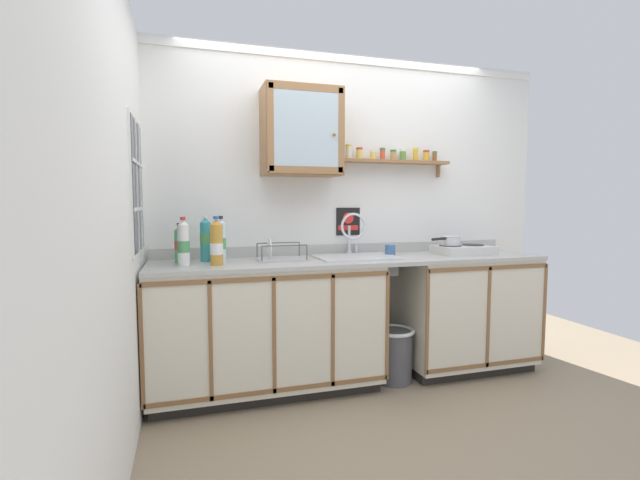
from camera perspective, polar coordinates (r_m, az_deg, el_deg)
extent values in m
plane|color=gray|center=(3.22, 6.97, -19.91)|extent=(5.96, 5.96, 0.00)
cube|color=white|center=(3.59, 2.61, 3.36)|extent=(3.56, 0.05, 2.51)
cube|color=white|center=(3.73, 2.86, 22.17)|extent=(3.56, 0.02, 0.05)
cube|color=white|center=(2.44, -24.26, 2.31)|extent=(0.05, 3.49, 2.51)
cube|color=black|center=(3.39, -6.96, -17.87)|extent=(1.56, 0.55, 0.08)
cube|color=beige|center=(3.22, -6.95, -10.60)|extent=(1.59, 0.61, 0.83)
cube|color=brown|center=(2.84, -5.97, -4.94)|extent=(1.59, 0.01, 0.03)
cube|color=brown|center=(3.05, -5.84, -18.71)|extent=(1.59, 0.01, 0.03)
cube|color=brown|center=(2.89, -21.96, -12.68)|extent=(0.02, 0.01, 0.76)
cube|color=brown|center=(2.88, -13.88, -12.54)|extent=(0.02, 0.01, 0.76)
cube|color=brown|center=(2.92, -5.90, -12.17)|extent=(0.02, 0.01, 0.76)
cube|color=brown|center=(3.02, 1.67, -11.60)|extent=(0.02, 0.01, 0.76)
cube|color=brown|center=(3.16, 8.65, -10.89)|extent=(0.02, 0.01, 0.76)
cube|color=black|center=(3.97, 17.55, -14.61)|extent=(1.01, 0.55, 0.08)
cube|color=beige|center=(3.82, 17.98, -8.32)|extent=(1.03, 0.61, 0.83)
cube|color=brown|center=(3.51, 21.01, -3.37)|extent=(1.03, 0.01, 0.03)
cube|color=brown|center=(3.68, 20.66, -14.77)|extent=(1.03, 0.01, 0.03)
cube|color=brown|center=(3.30, 13.62, -10.29)|extent=(0.02, 0.01, 0.76)
cube|color=brown|center=(3.58, 20.83, -9.28)|extent=(0.02, 0.01, 0.76)
cube|color=brown|center=(3.91, 26.88, -8.32)|extent=(0.02, 0.01, 0.76)
cube|color=#B2B2AD|center=(3.31, 4.49, -2.59)|extent=(2.92, 0.64, 0.03)
cube|color=#B2B2AD|center=(3.58, 2.78, -1.14)|extent=(2.92, 0.02, 0.08)
cube|color=silver|center=(3.33, 4.66, -2.18)|extent=(0.60, 0.43, 0.01)
cube|color=slate|center=(3.35, 4.65, -4.23)|extent=(0.51, 0.35, 0.01)
cube|color=slate|center=(3.51, 3.58, -2.92)|extent=(0.51, 0.01, 0.12)
cube|color=slate|center=(3.17, 5.85, -3.74)|extent=(0.51, 0.01, 0.12)
cylinder|color=#4C4C51|center=(3.35, 4.65, -4.26)|extent=(0.04, 0.04, 0.01)
cylinder|color=silver|center=(3.56, 3.75, -1.63)|extent=(0.05, 0.05, 0.02)
cylinder|color=silver|center=(3.55, 3.76, 0.21)|extent=(0.02, 0.02, 0.21)
torus|color=silver|center=(3.45, 4.32, 1.79)|extent=(0.21, 0.02, 0.21)
cylinder|color=silver|center=(3.58, 4.66, -1.07)|extent=(0.02, 0.02, 0.05)
cube|color=silver|center=(3.73, 17.92, -1.22)|extent=(0.44, 0.31, 0.07)
cylinder|color=#2D2D2D|center=(3.69, 16.39, -0.68)|extent=(0.17, 0.17, 0.01)
cylinder|color=#2D2D2D|center=(3.81, 19.03, -0.59)|extent=(0.17, 0.17, 0.01)
cylinder|color=black|center=(3.56, 17.83, -1.51)|extent=(0.03, 0.02, 0.03)
cylinder|color=black|center=(3.68, 20.52, -1.38)|extent=(0.03, 0.02, 0.03)
cylinder|color=silver|center=(3.69, 16.41, -0.11)|extent=(0.15, 0.15, 0.07)
torus|color=silver|center=(3.68, 16.42, 0.43)|extent=(0.16, 0.16, 0.01)
cylinder|color=black|center=(3.55, 15.03, 0.13)|extent=(0.17, 0.09, 0.02)
cylinder|color=silver|center=(3.10, -12.56, -0.37)|extent=(0.06, 0.06, 0.27)
cone|color=silver|center=(3.09, -12.61, 2.41)|extent=(0.06, 0.06, 0.03)
cylinder|color=#262626|center=(3.09, -12.62, 2.86)|extent=(0.03, 0.03, 0.02)
cylinder|color=#4C9959|center=(3.10, -12.56, -0.42)|extent=(0.07, 0.07, 0.08)
cylinder|color=teal|center=(3.19, -14.49, -0.25)|extent=(0.07, 0.07, 0.27)
cone|color=teal|center=(3.18, -14.55, 2.49)|extent=(0.07, 0.07, 0.03)
cylinder|color=white|center=(3.18, -14.56, 2.97)|extent=(0.03, 0.03, 0.02)
cylinder|color=#4C9959|center=(3.19, -14.50, 0.15)|extent=(0.07, 0.07, 0.08)
cylinder|color=gold|center=(2.98, -13.15, -0.64)|extent=(0.08, 0.08, 0.27)
cone|color=gold|center=(2.97, -13.20, 2.26)|extent=(0.08, 0.08, 0.04)
cylinder|color=#2D59B2|center=(2.97, -13.21, 2.81)|extent=(0.04, 0.04, 0.02)
cylinder|color=white|center=(2.98, -13.14, -1.09)|extent=(0.08, 0.08, 0.07)
cylinder|color=white|center=(3.00, -17.13, -0.70)|extent=(0.07, 0.07, 0.27)
cone|color=white|center=(2.99, -17.20, 2.16)|extent=(0.07, 0.07, 0.03)
cylinder|color=red|center=(2.98, -17.21, 2.67)|extent=(0.03, 0.03, 0.02)
cylinder|color=#4C9959|center=(3.00, -17.12, -0.81)|extent=(0.08, 0.08, 0.07)
cylinder|color=#4CB266|center=(3.18, -17.60, -0.81)|extent=(0.07, 0.07, 0.22)
cone|color=#4CB266|center=(3.17, -17.65, 1.47)|extent=(0.06, 0.06, 0.03)
cylinder|color=#262626|center=(3.16, -17.66, 1.91)|extent=(0.03, 0.03, 0.02)
cylinder|color=#D84C3F|center=(3.17, -17.60, -0.67)|extent=(0.07, 0.07, 0.06)
cube|color=#B2B2B7|center=(3.18, -4.96, -2.49)|extent=(0.34, 0.24, 0.01)
cylinder|color=#4C4F54|center=(3.04, -7.47, -1.77)|extent=(0.01, 0.01, 0.10)
cylinder|color=#4C4F54|center=(3.11, -1.69, -1.59)|extent=(0.01, 0.01, 0.10)
cylinder|color=#4C4F54|center=(3.26, -8.09, -1.34)|extent=(0.01, 0.01, 0.10)
cylinder|color=#4C4F54|center=(3.32, -2.68, -1.19)|extent=(0.01, 0.01, 0.10)
cylinder|color=#4C4F54|center=(3.06, -4.56, -0.72)|extent=(0.32, 0.01, 0.01)
cylinder|color=#4C4F54|center=(3.28, -5.37, -0.37)|extent=(0.32, 0.01, 0.01)
cylinder|color=white|center=(3.16, -6.50, -1.09)|extent=(0.01, 0.14, 0.14)
cylinder|color=#3F6699|center=(3.49, 9.00, -1.29)|extent=(0.08, 0.08, 0.09)
torus|color=#3F6699|center=(3.53, 9.28, -1.16)|extent=(0.05, 0.05, 0.06)
cube|color=#996B42|center=(3.36, -2.43, 13.66)|extent=(0.57, 0.30, 0.64)
cube|color=silver|center=(3.21, -1.73, 14.08)|extent=(0.47, 0.01, 0.52)
cube|color=#996B42|center=(3.15, -6.39, 14.22)|extent=(0.05, 0.01, 0.60)
cube|color=#996B42|center=(3.28, 2.76, 13.86)|extent=(0.05, 0.01, 0.60)
cube|color=#996B42|center=(3.27, -1.73, 19.04)|extent=(0.54, 0.01, 0.05)
cube|color=#996B42|center=(3.17, -1.71, 8.98)|extent=(0.54, 0.01, 0.05)
sphere|color=olive|center=(3.25, 1.86, 13.40)|extent=(0.02, 0.02, 0.02)
cube|color=#996B42|center=(3.68, 9.49, 9.87)|extent=(0.94, 0.14, 0.02)
cube|color=#996B42|center=(3.56, 2.62, 9.11)|extent=(0.02, 0.03, 0.10)
cube|color=#996B42|center=(3.94, 14.94, 8.53)|extent=(0.02, 0.03, 0.10)
cylinder|color=silver|center=(3.53, 3.67, 11.11)|extent=(0.05, 0.05, 0.09)
cylinder|color=yellow|center=(3.53, 3.68, 11.98)|extent=(0.05, 0.05, 0.02)
cylinder|color=#E0C659|center=(3.56, 5.08, 10.89)|extent=(0.05, 0.05, 0.07)
cylinder|color=red|center=(3.57, 5.09, 11.61)|extent=(0.05, 0.05, 0.02)
cylinder|color=#E0C659|center=(3.60, 6.82, 10.66)|extent=(0.04, 0.04, 0.06)
cylinder|color=white|center=(3.60, 6.82, 11.23)|extent=(0.05, 0.05, 0.02)
cylinder|color=#CC4C33|center=(3.65, 8.02, 10.75)|extent=(0.04, 0.04, 0.08)
cylinder|color=#33723F|center=(3.65, 8.03, 11.49)|extent=(0.04, 0.04, 0.02)
cylinder|color=tan|center=(3.68, 9.38, 10.59)|extent=(0.05, 0.05, 0.07)
cylinder|color=#33723F|center=(3.68, 9.39, 11.22)|extent=(0.05, 0.05, 0.02)
cylinder|color=#598C3F|center=(3.73, 10.59, 10.54)|extent=(0.05, 0.05, 0.07)
cylinder|color=white|center=(3.74, 10.60, 11.23)|extent=(0.05, 0.05, 0.02)
cylinder|color=gold|center=(3.77, 12.17, 10.57)|extent=(0.04, 0.04, 0.09)
cylinder|color=yellow|center=(3.78, 12.18, 11.36)|extent=(0.04, 0.04, 0.02)
cylinder|color=gold|center=(3.82, 13.49, 10.35)|extent=(0.05, 0.05, 0.07)
cylinder|color=red|center=(3.83, 13.50, 11.02)|extent=(0.05, 0.05, 0.02)
cylinder|color=brown|center=(3.88, 14.50, 10.21)|extent=(0.04, 0.04, 0.07)
cylinder|color=#33723F|center=(3.88, 14.51, 10.84)|extent=(0.04, 0.04, 0.02)
cube|color=black|center=(3.58, 3.62, 2.39)|extent=(0.20, 0.01, 0.22)
cube|color=red|center=(3.58, 3.65, 1.59)|extent=(0.17, 0.00, 0.04)
cylinder|color=red|center=(3.58, 3.65, 2.83)|extent=(0.09, 0.00, 0.09)
cube|color=#262D38|center=(2.92, -22.42, 6.39)|extent=(0.01, 0.53, 0.78)
cube|color=white|center=(2.92, -22.61, 6.38)|extent=(0.02, 0.58, 0.82)
cube|color=white|center=(2.82, -22.49, 6.46)|extent=(0.01, 0.02, 0.78)
cube|color=white|center=(3.01, -22.12, 6.33)|extent=(0.01, 0.02, 0.78)
cube|color=white|center=(2.91, -22.21, 3.71)|extent=(0.01, 0.53, 0.02)
cube|color=white|center=(2.92, -22.38, 9.07)|extent=(0.01, 0.53, 0.02)
cylinder|color=#4C4C51|center=(3.49, 9.46, -14.49)|extent=(0.27, 0.27, 0.39)
torus|color=white|center=(3.43, 9.50, -11.42)|extent=(0.30, 0.30, 0.03)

